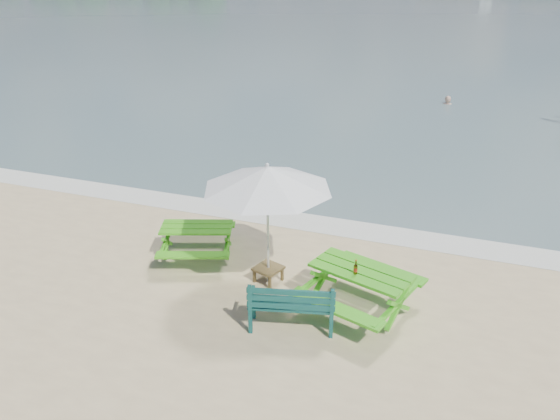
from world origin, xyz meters
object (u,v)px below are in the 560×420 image
(side_table, at_px, (268,274))
(beer_bottle, at_px, (356,269))
(park_bench, at_px, (292,314))
(patio_umbrella, at_px, (267,178))
(picnic_table_right, at_px, (360,291))
(picnic_table_left, at_px, (198,242))
(swimmer, at_px, (446,114))

(side_table, bearing_deg, beer_bottle, -15.85)
(park_bench, xyz_separation_m, patio_umbrella, (-0.88, 1.23, 1.87))
(beer_bottle, bearing_deg, picnic_table_right, 67.26)
(picnic_table_left, relative_size, picnic_table_right, 0.86)
(park_bench, bearing_deg, swimmer, 85.54)
(picnic_table_left, height_order, park_bench, park_bench)
(side_table, xyz_separation_m, patio_umbrella, (0.00, 0.00, 1.98))
(park_bench, bearing_deg, side_table, 125.72)
(park_bench, relative_size, side_table, 2.49)
(picnic_table_left, bearing_deg, picnic_table_right, -12.23)
(side_table, distance_m, patio_umbrella, 1.98)
(picnic_table_right, height_order, park_bench, park_bench)
(side_table, bearing_deg, park_bench, -54.28)
(patio_umbrella, bearing_deg, swimmer, 82.06)
(picnic_table_right, height_order, beer_bottle, beer_bottle)
(side_table, bearing_deg, patio_umbrella, 90.00)
(side_table, bearing_deg, swimmer, 82.06)
(side_table, xyz_separation_m, beer_bottle, (1.77, -0.50, 0.74))
(picnic_table_right, bearing_deg, patio_umbrella, 169.46)
(swimmer, bearing_deg, patio_umbrella, -97.94)
(picnic_table_right, bearing_deg, side_table, 169.46)
(picnic_table_left, distance_m, patio_umbrella, 2.54)
(picnic_table_right, distance_m, swimmer, 16.29)
(park_bench, distance_m, swimmer, 17.22)
(picnic_table_right, height_order, patio_umbrella, patio_umbrella)
(picnic_table_left, bearing_deg, side_table, -14.01)
(beer_bottle, relative_size, swimmer, 0.17)
(side_table, height_order, swimmer, swimmer)
(patio_umbrella, bearing_deg, beer_bottle, -15.85)
(picnic_table_right, xyz_separation_m, swimmer, (0.38, 16.27, -0.83))
(beer_bottle, bearing_deg, picnic_table_left, 165.05)
(side_table, bearing_deg, picnic_table_right, -10.54)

